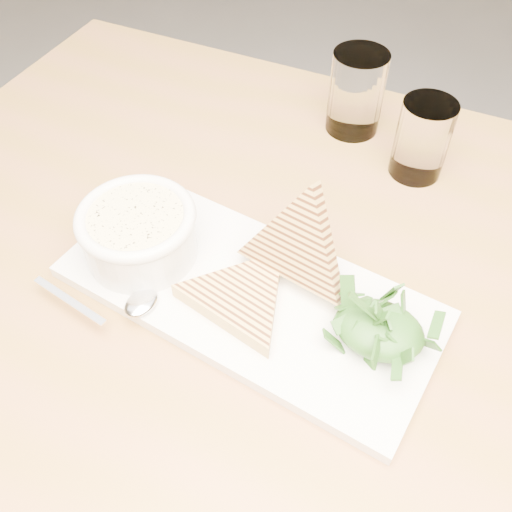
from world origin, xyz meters
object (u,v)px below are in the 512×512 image
at_px(soup_bowl, 140,237).
at_px(glass_near, 356,93).
at_px(platter, 249,293).
at_px(table_top, 317,283).
at_px(glass_far, 422,139).

relative_size(soup_bowl, glass_near, 1.08).
height_order(platter, glass_near, glass_near).
bearing_deg(platter, soup_bowl, -179.84).
relative_size(table_top, platter, 2.86).
distance_m(platter, glass_far, 0.32).
distance_m(platter, glass_near, 0.35).
bearing_deg(soup_bowl, table_top, 18.83).
bearing_deg(table_top, glass_far, 75.38).
bearing_deg(table_top, platter, -131.81).
bearing_deg(table_top, glass_near, 100.15).
height_order(glass_near, glass_far, glass_near).
bearing_deg(glass_near, soup_bowl, -112.33).
bearing_deg(table_top, soup_bowl, -161.17).
height_order(table_top, glass_far, glass_far).
xyz_separation_m(platter, soup_bowl, (-0.14, -0.00, 0.03)).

